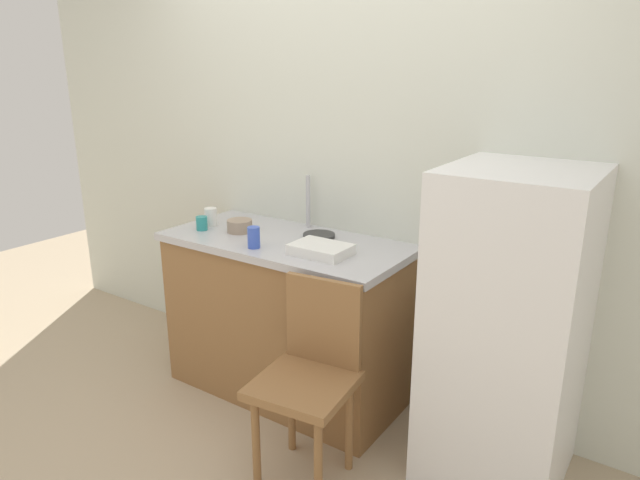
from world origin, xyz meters
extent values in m
plane|color=tan|center=(0.00, 0.00, 0.00)|extent=(8.00, 8.00, 0.00)
cube|color=silver|center=(0.00, 1.00, 1.22)|extent=(4.80, 0.10, 2.44)
cube|color=olive|center=(-0.14, 0.65, 0.43)|extent=(1.29, 0.60, 0.85)
cube|color=#B7B7BC|center=(-0.14, 0.65, 0.87)|extent=(1.33, 0.64, 0.04)
cylinder|color=#B7B7BC|center=(-0.17, 0.90, 1.04)|extent=(0.02, 0.02, 0.30)
cube|color=white|center=(1.04, 0.64, 0.70)|extent=(0.58, 0.62, 1.39)
cylinder|color=olive|center=(0.23, -0.06, 0.23)|extent=(0.04, 0.04, 0.45)
cylinder|color=olive|center=(0.53, -0.03, 0.23)|extent=(0.04, 0.04, 0.45)
cylinder|color=olive|center=(0.20, 0.23, 0.23)|extent=(0.04, 0.04, 0.45)
cylinder|color=olive|center=(0.50, 0.27, 0.23)|extent=(0.04, 0.04, 0.45)
cube|color=olive|center=(0.36, 0.10, 0.47)|extent=(0.44, 0.44, 0.04)
cube|color=olive|center=(0.34, 0.29, 0.69)|extent=(0.36, 0.07, 0.40)
cube|color=white|center=(0.15, 0.54, 0.92)|extent=(0.28, 0.20, 0.05)
cylinder|color=gray|center=(-0.43, 0.61, 0.93)|extent=(0.14, 0.14, 0.07)
cylinder|color=#2D2D2D|center=(-0.01, 0.77, 0.90)|extent=(0.17, 0.17, 0.02)
cylinder|color=blue|center=(-0.18, 0.44, 0.95)|extent=(0.06, 0.06, 0.11)
cylinder|color=teal|center=(-0.63, 0.52, 0.93)|extent=(0.06, 0.06, 0.08)
cylinder|color=white|center=(-0.65, 0.61, 0.95)|extent=(0.07, 0.07, 0.10)
camera|label=1|loc=(1.61, -1.61, 1.77)|focal=31.85mm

